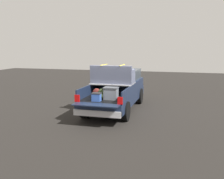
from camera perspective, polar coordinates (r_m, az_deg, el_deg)
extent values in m
plane|color=black|center=(12.86, 0.72, -4.41)|extent=(40.00, 40.00, 0.00)
cube|color=#162138|center=(12.73, 0.72, -1.70)|extent=(5.50, 1.92, 0.46)
cube|color=black|center=(11.55, -0.79, -1.60)|extent=(2.80, 1.80, 0.04)
cube|color=#162138|center=(11.79, -5.14, -0.26)|extent=(2.80, 0.06, 0.50)
cube|color=#162138|center=(11.28, 3.74, -0.69)|extent=(2.80, 0.06, 0.50)
cube|color=#162138|center=(12.81, 0.92, 0.54)|extent=(0.06, 1.80, 0.50)
cube|color=#162138|center=(9.98, -3.49, -3.37)|extent=(0.55, 1.80, 0.04)
cube|color=#B2B2B7|center=(12.20, 0.22, 1.38)|extent=(1.25, 1.92, 0.04)
cube|color=#162138|center=(13.94, 2.14, 1.27)|extent=(2.30, 1.92, 0.50)
cube|color=#2D3842|center=(13.78, 2.06, 3.32)|extent=(1.94, 1.76, 0.53)
cube|color=#162138|center=(15.25, 3.31, 1.74)|extent=(0.40, 1.82, 0.38)
cube|color=#B2B2B7|center=(10.21, -3.19, -5.15)|extent=(0.24, 1.92, 0.24)
cube|color=red|center=(10.49, -7.60, -1.91)|extent=(0.06, 0.20, 0.28)
cube|color=red|center=(9.95, 1.78, -2.46)|extent=(0.06, 0.20, 0.28)
cylinder|color=black|center=(14.66, -0.87, -1.05)|extent=(0.82, 0.30, 0.82)
cylinder|color=black|center=(14.27, 5.93, -1.39)|extent=(0.82, 0.30, 0.82)
cylinder|color=black|center=(11.41, -5.82, -4.13)|extent=(0.82, 0.30, 0.82)
cylinder|color=black|center=(10.91, 2.85, -4.73)|extent=(0.82, 0.30, 0.82)
cube|color=slate|center=(10.84, -0.22, -0.96)|extent=(0.40, 0.55, 0.47)
cube|color=#505359|center=(10.80, -0.22, 0.38)|extent=(0.44, 0.59, 0.05)
ellipsoid|color=#384728|center=(10.90, -2.28, -0.97)|extent=(0.20, 0.33, 0.45)
ellipsoid|color=#384728|center=(10.81, -2.46, -1.42)|extent=(0.09, 0.23, 0.20)
ellipsoid|color=maroon|center=(11.09, -3.37, -0.83)|extent=(0.20, 0.37, 0.43)
ellipsoid|color=maroon|center=(11.00, -3.55, -1.26)|extent=(0.09, 0.26, 0.19)
cube|color=#3359B2|center=(10.54, -3.40, -1.74)|extent=(0.26, 0.34, 0.30)
cube|color=#262628|center=(10.51, -3.41, -0.83)|extent=(0.28, 0.36, 0.04)
cube|color=#4C5166|center=(12.17, 0.22, 2.45)|extent=(0.93, 1.93, 0.42)
cube|color=#4C5166|center=(11.76, -0.27, 4.22)|extent=(0.16, 1.93, 0.40)
cube|color=#4C5166|center=(12.44, -3.57, 4.07)|extent=(0.69, 0.20, 0.22)
cube|color=#4C5166|center=(11.99, 4.28, 3.86)|extent=(0.69, 0.20, 0.22)
cube|color=yellow|center=(12.23, -1.75, 5.40)|extent=(1.03, 0.03, 0.02)
cube|color=yellow|center=(12.00, 2.23, 5.32)|extent=(1.03, 0.03, 0.02)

